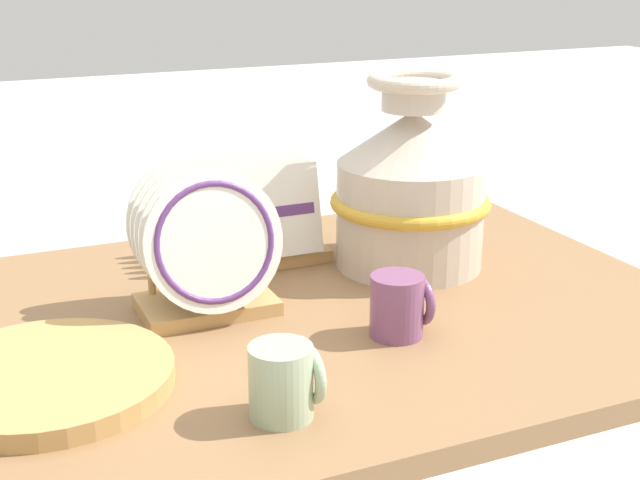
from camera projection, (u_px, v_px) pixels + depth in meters
The scene contains 7 objects.
display_table at pixel (320, 342), 1.45m from camera, with size 1.18×0.89×0.60m.
ceramic_vase at pixel (411, 185), 1.56m from camera, with size 0.28×0.28×0.34m.
dish_rack_round_plates at pixel (206, 251), 1.37m from camera, with size 0.21×0.17×0.24m.
dish_rack_square_plates at pixel (264, 224), 1.61m from camera, with size 0.21×0.15×0.18m.
wicker_charger_stack at pixel (48, 378), 1.16m from camera, with size 0.33×0.33×0.03m.
mug_sage_glaze at pixel (285, 381), 1.08m from camera, with size 0.09×0.08×0.09m.
mug_plum_glaze at pixel (400, 305), 1.30m from camera, with size 0.09×0.08×0.09m.
Camera 1 is at (-0.53, -1.21, 1.15)m, focal length 50.00 mm.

